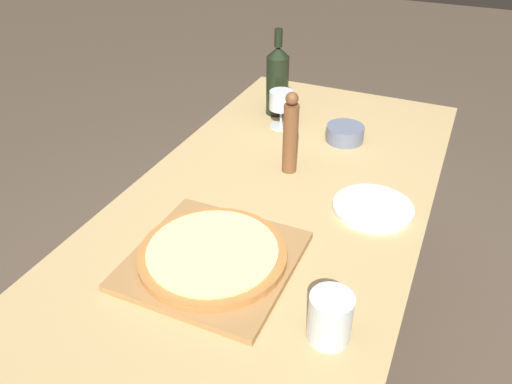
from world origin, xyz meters
TOP-DOWN VIEW (x-y plane):
  - ground_plane at (0.00, 0.00)m, footprint 12.00×12.00m
  - dining_table at (0.00, 0.00)m, footprint 0.81×1.63m
  - cutting_board at (-0.03, -0.33)m, footprint 0.36×0.36m
  - pizza at (-0.03, -0.33)m, footprint 0.34×0.34m
  - wine_bottle at (-0.20, 0.50)m, footprint 0.08×0.08m
  - pepper_mill at (-0.02, 0.14)m, footprint 0.04×0.04m
  - wine_glass at (-0.15, 0.40)m, footprint 0.08×0.08m
  - small_bowl at (0.08, 0.39)m, footprint 0.12×0.12m
  - drinking_tumbler at (0.28, -0.42)m, footprint 0.09×0.09m
  - dinner_plate at (0.26, 0.04)m, footprint 0.22×0.22m

SIDE VIEW (x-z plane):
  - ground_plane at x=0.00m, z-range 0.00..0.00m
  - dining_table at x=0.00m, z-range 0.29..1.06m
  - dinner_plate at x=0.26m, z-range 0.77..0.78m
  - cutting_board at x=-0.03m, z-range 0.77..0.79m
  - small_bowl at x=0.08m, z-range 0.77..0.82m
  - pizza at x=-0.03m, z-range 0.79..0.81m
  - drinking_tumbler at x=0.28m, z-range 0.77..0.88m
  - wine_glass at x=-0.15m, z-range 0.80..0.93m
  - pepper_mill at x=-0.02m, z-range 0.77..1.02m
  - wine_bottle at x=-0.20m, z-range 0.74..1.05m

